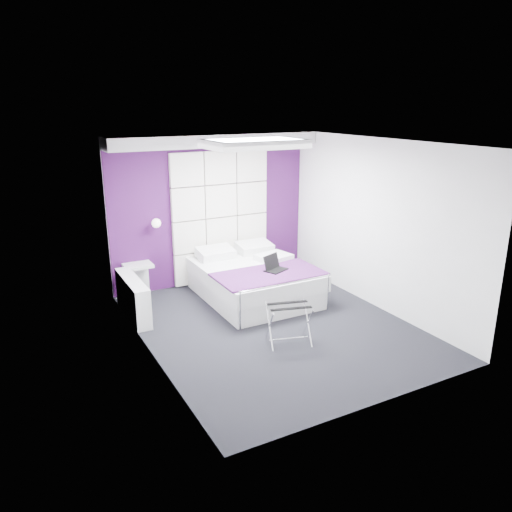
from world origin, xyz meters
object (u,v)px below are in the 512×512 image
Objects in this scene: radiator at (133,298)px; bed at (254,280)px; luggage_rack at (289,324)px; wall_lamp at (156,223)px; nightstand at (138,265)px; laptop at (275,266)px.

bed is at bearing -4.90° from radiator.
wall_lamp is at bearing 126.59° from luggage_rack.
wall_lamp is at bearing 6.56° from nightstand.
wall_lamp is at bearing 114.49° from laptop.
radiator is 0.59× the size of bed.
bed is at bearing -28.07° from nightstand.
radiator reaches higher than luggage_rack.
bed is at bearing 94.23° from luggage_rack.
luggage_rack is (0.96, -2.59, -0.95)m from wall_lamp.
luggage_rack is 1.42m from laptop.
nightstand is at bearing 121.21° from laptop.
wall_lamp is 2.07m from laptop.
laptop is (1.48, -1.32, -0.59)m from wall_lamp.
wall_lamp reaches higher than radiator.
wall_lamp is at bearing 49.90° from radiator.
bed is (1.96, -0.17, -0.00)m from radiator.
radiator is 2.22m from laptop.
wall_lamp reaches higher than laptop.
laptop is at bearing 84.15° from luggage_rack.
nightstand is at bearing 151.93° from bed.
nightstand reaches higher than luggage_rack.
bed reaches higher than radiator.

